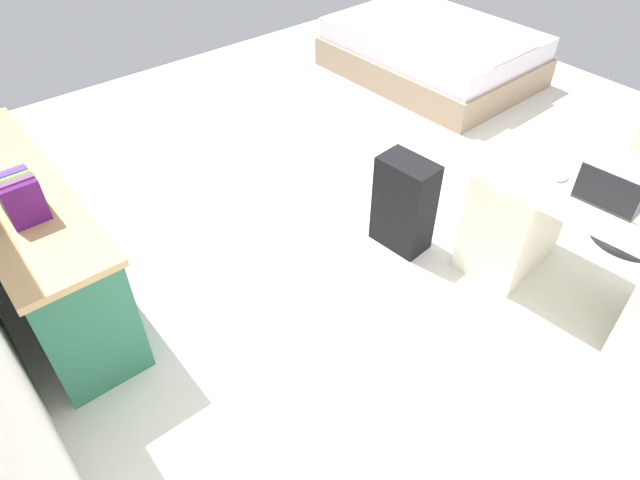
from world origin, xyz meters
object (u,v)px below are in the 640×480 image
at_px(computer_mouse, 562,177).
at_px(desk, 596,250).
at_px(bed, 433,52).
at_px(credenza, 35,242).
at_px(suitcase_black, 404,204).
at_px(laptop, 608,196).

bearing_deg(computer_mouse, desk, -171.26).
bearing_deg(bed, desk, 148.79).
distance_m(desk, credenza, 3.14).
height_order(desk, suitcase_black, desk).
height_order(desk, bed, desk).
relative_size(suitcase_black, laptop, 1.92).
bearing_deg(laptop, bed, -32.85).
distance_m(bed, suitcase_black, 2.59).
distance_m(credenza, laptop, 3.09).
bearing_deg(computer_mouse, suitcase_black, 21.11).
relative_size(desk, computer_mouse, 15.01).
bearing_deg(credenza, laptop, -131.04).
height_order(bed, computer_mouse, computer_mouse).
height_order(bed, suitcase_black, suitcase_black).
height_order(desk, credenza, credenza).
distance_m(credenza, suitcase_black, 2.19).
bearing_deg(laptop, credenza, 48.96).
relative_size(laptop, computer_mouse, 3.31).
bearing_deg(suitcase_black, computer_mouse, -158.22).
bearing_deg(laptop, suitcase_black, 19.95).
xyz_separation_m(credenza, laptop, (-2.01, -2.31, 0.41)).
relative_size(desk, suitcase_black, 2.36).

